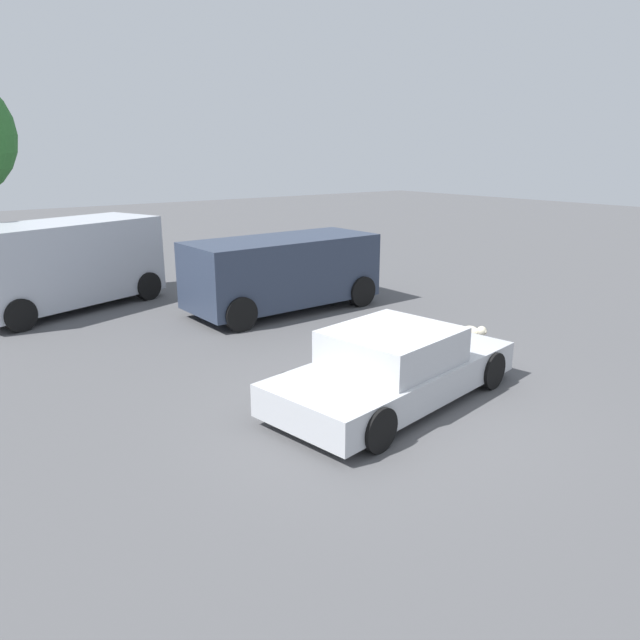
{
  "coord_description": "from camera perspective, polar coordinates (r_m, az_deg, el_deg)",
  "views": [
    {
      "loc": [
        -6.0,
        -6.25,
        3.89
      ],
      "look_at": [
        0.38,
        2.13,
        0.9
      ],
      "focal_mm": 33.13,
      "sensor_mm": 36.0,
      "label": 1
    }
  ],
  "objects": [
    {
      "name": "sedan_foreground",
      "position": [
        9.59,
        7.15,
        -4.59
      ],
      "size": [
        4.72,
        2.51,
        1.22
      ],
      "rotation": [
        0.0,
        0.0,
        0.15
      ],
      "color": "#B7BABF",
      "rests_on": "ground_plane"
    },
    {
      "name": "dog",
      "position": [
        12.79,
        14.58,
        -1.12
      ],
      "size": [
        0.31,
        0.65,
        0.43
      ],
      "rotation": [
        0.0,
        0.0,
        4.88
      ],
      "color": "beige",
      "rests_on": "ground_plane"
    },
    {
      "name": "ground_plane",
      "position": [
        9.5,
        6.05,
        -8.43
      ],
      "size": [
        80.0,
        80.0,
        0.0
      ],
      "primitive_type": "plane",
      "color": "#515154"
    },
    {
      "name": "van_white",
      "position": [
        16.43,
        -23.57,
        5.11
      ],
      "size": [
        5.23,
        3.47,
        2.23
      ],
      "rotation": [
        0.0,
        0.0,
        0.32
      ],
      "color": "#B2B7C1",
      "rests_on": "ground_plane"
    },
    {
      "name": "suv_dark",
      "position": [
        14.97,
        -3.65,
        4.77
      ],
      "size": [
        4.9,
        2.2,
        1.85
      ],
      "rotation": [
        0.0,
        0.0,
        3.16
      ],
      "color": "#2D384C",
      "rests_on": "ground_plane"
    }
  ]
}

